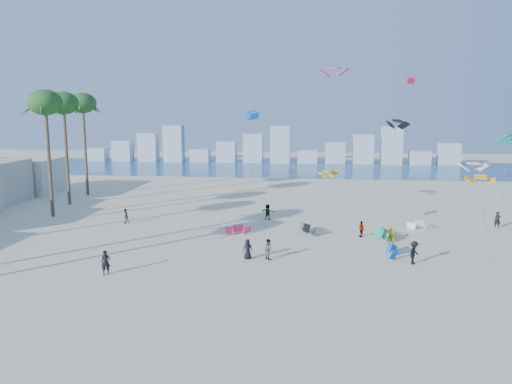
# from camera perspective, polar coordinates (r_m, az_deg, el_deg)

# --- Properties ---
(ground) EXTENTS (220.00, 220.00, 0.00)m
(ground) POSITION_cam_1_polar(r_m,az_deg,el_deg) (32.56, -8.51, -12.54)
(ground) COLOR beige
(ground) RESTS_ON ground
(ocean) EXTENTS (220.00, 220.00, 0.00)m
(ocean) POSITION_cam_1_polar(r_m,az_deg,el_deg) (102.15, 1.71, 2.83)
(ocean) COLOR navy
(ocean) RESTS_ON ground
(kitesurfer_near) EXTENTS (0.80, 0.70, 1.84)m
(kitesurfer_near) POSITION_cam_1_polar(r_m,az_deg,el_deg) (38.51, -17.14, -7.87)
(kitesurfer_near) COLOR black
(kitesurfer_near) RESTS_ON ground
(kitesurfer_mid) EXTENTS (1.03, 1.05, 1.71)m
(kitesurfer_mid) POSITION_cam_1_polar(r_m,az_deg,el_deg) (40.46, 1.45, -6.67)
(kitesurfer_mid) COLOR gray
(kitesurfer_mid) RESTS_ON ground
(kitesurfers_far) EXTENTS (40.12, 15.76, 1.88)m
(kitesurfers_far) POSITION_cam_1_polar(r_m,az_deg,el_deg) (47.25, 6.07, -4.30)
(kitesurfers_far) COLOR black
(kitesurfers_far) RESTS_ON ground
(grounded_kites) EXTENTS (21.22, 12.15, 1.01)m
(grounded_kites) POSITION_cam_1_polar(r_m,az_deg,el_deg) (47.59, 11.60, -4.87)
(grounded_kites) COLOR #EB346F
(grounded_kites) RESTS_ON ground
(flying_kites) EXTENTS (29.38, 22.03, 17.62)m
(flying_kites) POSITION_cam_1_polar(r_m,az_deg,el_deg) (52.43, 14.11, 8.79)
(flying_kites) COLOR #FFA90D
(flying_kites) RESTS_ON ground
(distant_skyline) EXTENTS (85.00, 3.00, 8.40)m
(distant_skyline) POSITION_cam_1_polar(r_m,az_deg,el_deg) (111.85, 1.51, 5.02)
(distant_skyline) COLOR #9EADBF
(distant_skyline) RESTS_ON ground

